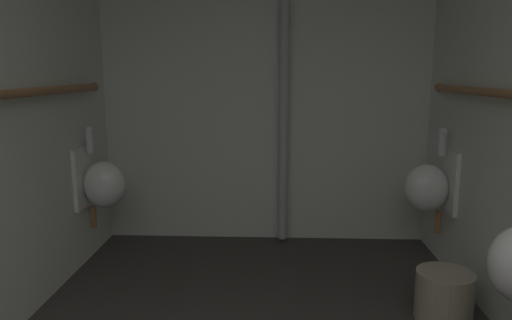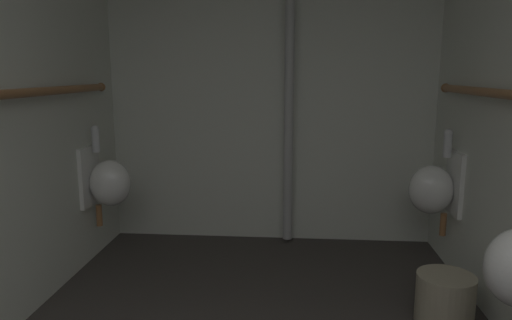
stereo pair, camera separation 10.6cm
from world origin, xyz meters
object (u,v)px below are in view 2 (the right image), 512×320
Objects in this scene: urinal_left_mid at (107,181)px; waste_bin at (445,299)px; standpipe_back_wall at (289,84)px; urinal_right_far at (434,188)px.

urinal_left_mid reaches higher than waste_bin.
standpipe_back_wall reaches higher than waste_bin.
urinal_left_mid is at bearing 161.44° from waste_bin.
urinal_right_far is at bearing -0.20° from urinal_left_mid.
urinal_right_far is at bearing 80.76° from waste_bin.
standpipe_back_wall is 7.96× the size of waste_bin.
urinal_left_mid is 1.57m from standpipe_back_wall.
urinal_right_far is 2.36× the size of waste_bin.
urinal_right_far is 0.30× the size of standpipe_back_wall.
urinal_right_far is at bearing -25.71° from standpipe_back_wall.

